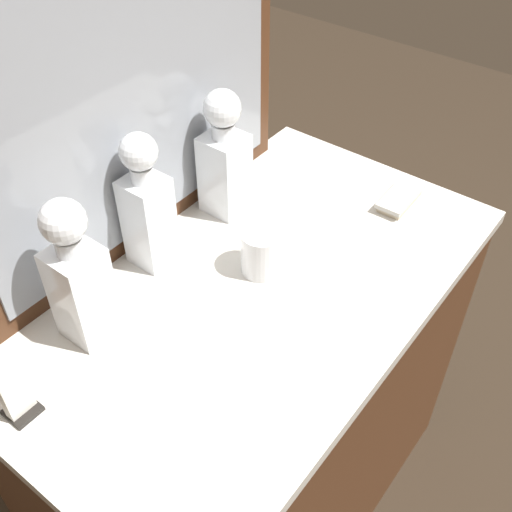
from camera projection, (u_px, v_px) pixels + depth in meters
ground_plane at (256, 495)px, 1.77m from camera, size 6.00×6.00×0.00m
dresser at (256, 411)px, 1.49m from camera, size 1.04×0.60×0.85m
dresser_mirror at (126, 51)px, 1.06m from camera, size 0.80×0.03×0.80m
crystal_decanter_far_right at (148, 213)px, 1.18m from camera, size 0.08×0.08×0.29m
crystal_decanter_front at (225, 164)px, 1.31m from camera, size 0.09×0.09×0.28m
crystal_decanter_rear at (80, 284)px, 1.04m from camera, size 0.08×0.08×0.29m
crystal_tumbler_far_right at (262, 253)px, 1.21m from camera, size 0.08×0.08×0.09m
silver_brush_right at (400, 199)px, 1.39m from camera, size 0.13×0.06×0.02m
napkin_holder at (16, 395)px, 0.96m from camera, size 0.05×0.05×0.11m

